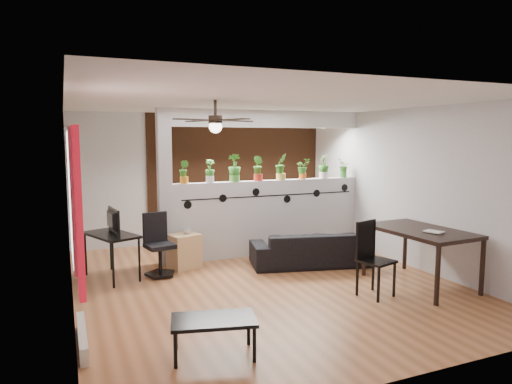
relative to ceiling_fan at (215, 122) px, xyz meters
name	(u,v)px	position (x,y,z in m)	size (l,w,h in m)	color
room_shell	(263,194)	(0.80, 0.30, -1.01)	(6.30, 7.10, 2.90)	brown
partition_wall	(270,217)	(1.60, 1.80, -1.64)	(3.60, 0.18, 1.35)	#BCBCC1
ceiling_header	(270,119)	(1.60, 1.80, 0.14)	(3.60, 0.18, 0.30)	silver
pier_column	(165,187)	(-0.31, 1.80, -1.01)	(0.22, 0.20, 2.60)	#BCBCC1
brick_panel	(241,177)	(1.60, 3.27, -1.01)	(3.90, 0.05, 2.60)	#B05D33
vine_decal	(272,196)	(1.60, 1.70, -1.23)	(3.31, 0.01, 0.30)	black
window_assembly	(74,200)	(-1.76, -0.90, -0.81)	(0.09, 1.30, 1.55)	white
baseboard_heater	(82,337)	(-1.74, -0.90, -2.22)	(0.08, 1.00, 0.18)	silver
corkboard	(70,192)	(-1.78, 1.25, -0.96)	(0.03, 0.60, 0.45)	#8D6344
framed_art	(68,157)	(-1.78, 1.20, -0.46)	(0.03, 0.34, 0.44)	#8C7259
ceiling_fan	(215,122)	(0.00, 0.00, 0.00)	(1.19, 1.19, 0.43)	black
potted_plant_0	(184,171)	(0.02, 1.80, -0.75)	(0.25, 0.25, 0.40)	orange
potted_plant_1	(210,170)	(0.47, 1.80, -0.75)	(0.21, 0.17, 0.40)	silver
potted_plant_2	(235,167)	(0.92, 1.80, -0.71)	(0.28, 0.24, 0.49)	#4C9937
potted_plant_3	(258,167)	(1.37, 1.80, -0.73)	(0.23, 0.26, 0.45)	red
potted_plant_4	(281,166)	(1.83, 1.80, -0.71)	(0.28, 0.24, 0.48)	gold
potted_plant_5	(303,168)	(2.28, 1.80, -0.76)	(0.20, 0.16, 0.38)	orange
potted_plant_6	(324,166)	(2.73, 1.80, -0.73)	(0.26, 0.29, 0.45)	white
potted_plant_7	(344,167)	(3.18, 1.80, -0.77)	(0.22, 0.22, 0.36)	#3A8D33
sofa	(310,249)	(1.89, 0.81, -2.04)	(1.85, 0.73, 0.54)	black
cube_shelf	(184,251)	(-0.08, 1.46, -2.03)	(0.46, 0.41, 0.56)	tan
cup	(187,231)	(-0.03, 1.46, -1.70)	(0.12, 0.12, 0.10)	gray
computer_desk	(111,238)	(-1.23, 1.33, -1.69)	(0.82, 1.07, 0.69)	black
monitor	(110,225)	(-1.23, 1.48, -1.53)	(0.06, 0.35, 0.20)	black
office_chair	(159,249)	(-0.55, 1.20, -1.89)	(0.50, 0.50, 0.95)	black
dining_table	(420,235)	(2.83, -0.71, -1.58)	(0.99, 1.55, 0.82)	black
book	(431,233)	(2.73, -1.01, -1.48)	(0.18, 0.24, 0.02)	gray
folding_chair	(371,252)	(1.92, -0.77, -1.72)	(0.50, 0.50, 1.01)	black
coffee_table	(214,322)	(-0.56, -1.64, -1.97)	(0.90, 0.63, 0.38)	black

